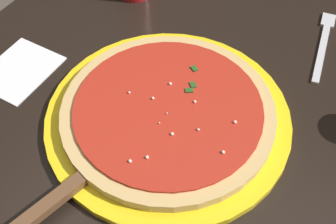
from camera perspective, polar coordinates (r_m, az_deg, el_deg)
restaurant_table at (r=0.79m, az=0.74°, el=-7.47°), size 0.84×0.83×0.74m
serving_plate at (r=0.66m, az=0.00°, el=-0.74°), size 0.37×0.37×0.01m
pizza at (r=0.64m, az=0.00°, el=0.13°), size 0.32×0.32×0.02m
pizza_server at (r=0.59m, az=-12.02°, el=-9.31°), size 0.22×0.10×0.01m
napkin_loose_left at (r=0.77m, az=-19.00°, el=5.25°), size 0.13×0.10×0.00m
fork at (r=0.82m, az=19.82°, el=8.66°), size 0.19×0.05×0.00m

